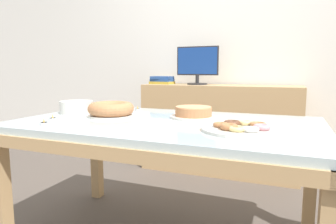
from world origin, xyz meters
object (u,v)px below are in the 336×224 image
(computer_monitor, at_px, (197,66))
(book_stack, at_px, (162,80))
(plate_stack, at_px, (76,107))
(cake_chocolate_round, at_px, (193,113))
(tealight_near_front, at_px, (138,110))
(pastry_platter, at_px, (241,128))
(cake_golden_bundt, at_px, (111,110))
(tealight_centre, at_px, (44,123))
(tealight_right_edge, at_px, (53,119))

(computer_monitor, bearing_deg, book_stack, 179.79)
(book_stack, height_order, plate_stack, book_stack)
(cake_chocolate_round, xyz_separation_m, tealight_near_front, (-0.44, 0.14, -0.02))
(book_stack, height_order, pastry_platter, book_stack)
(computer_monitor, relative_size, plate_stack, 2.02)
(cake_golden_bundt, distance_m, tealight_near_front, 0.28)
(cake_golden_bundt, relative_size, tealight_centre, 6.88)
(book_stack, bearing_deg, tealight_near_front, -75.43)
(cake_golden_bundt, height_order, plate_stack, cake_golden_bundt)
(pastry_platter, xyz_separation_m, tealight_right_edge, (-1.01, -0.10, -0.00))
(computer_monitor, bearing_deg, cake_golden_bundt, -95.30)
(computer_monitor, distance_m, tealight_near_front, 1.15)
(plate_stack, xyz_separation_m, tealight_centre, (0.14, -0.42, -0.03))
(tealight_centre, distance_m, tealight_right_edge, 0.14)
(pastry_platter, bearing_deg, plate_stack, 169.77)
(pastry_platter, distance_m, tealight_centre, 0.97)
(tealight_centre, bearing_deg, pastry_platter, 13.47)
(pastry_platter, bearing_deg, tealight_right_edge, -174.32)
(computer_monitor, height_order, pastry_platter, computer_monitor)
(cake_golden_bundt, height_order, tealight_centre, cake_golden_bundt)
(book_stack, height_order, tealight_right_edge, book_stack)
(computer_monitor, height_order, cake_chocolate_round, computer_monitor)
(pastry_platter, bearing_deg, tealight_near_front, 150.40)
(cake_golden_bundt, distance_m, plate_stack, 0.30)
(tealight_centre, bearing_deg, book_stack, 93.20)
(computer_monitor, bearing_deg, tealight_near_front, -95.00)
(plate_stack, height_order, tealight_near_front, plate_stack)
(pastry_platter, distance_m, tealight_right_edge, 1.01)
(book_stack, xyz_separation_m, tealight_right_edge, (0.04, -1.63, -0.17))
(tealight_near_front, xyz_separation_m, tealight_right_edge, (-0.25, -0.53, 0.00))
(computer_monitor, bearing_deg, plate_stack, -107.48)
(computer_monitor, bearing_deg, pastry_platter, -66.68)
(computer_monitor, xyz_separation_m, book_stack, (-0.38, 0.00, -0.15))
(computer_monitor, relative_size, tealight_centre, 10.60)
(plate_stack, height_order, tealight_right_edge, plate_stack)
(cake_golden_bundt, relative_size, tealight_near_front, 6.88)
(book_stack, distance_m, tealight_centre, 1.77)
(cake_chocolate_round, bearing_deg, tealight_centre, -140.53)
(computer_monitor, distance_m, cake_golden_bundt, 1.42)
(cake_chocolate_round, relative_size, tealight_right_edge, 6.84)
(book_stack, height_order, tealight_centre, book_stack)
(book_stack, bearing_deg, plate_stack, -91.62)
(computer_monitor, height_order, book_stack, computer_monitor)
(tealight_near_front, height_order, tealight_right_edge, same)
(tealight_near_front, bearing_deg, computer_monitor, 85.00)
(tealight_right_edge, bearing_deg, computer_monitor, 78.03)
(computer_monitor, xyz_separation_m, cake_golden_bundt, (-0.13, -1.38, -0.28))
(book_stack, bearing_deg, cake_golden_bundt, -79.56)
(book_stack, bearing_deg, tealight_centre, -86.80)
(computer_monitor, distance_m, book_stack, 0.41)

